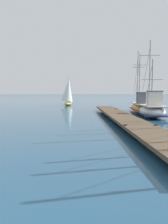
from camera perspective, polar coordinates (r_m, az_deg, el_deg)
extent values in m
cube|color=brown|center=(16.93, 9.51, -1.29)|extent=(2.65, 23.14, 0.16)
cylinder|color=#4C3D2D|center=(10.35, 17.13, -6.74)|extent=(0.36, 0.36, 0.29)
cylinder|color=#4C3D2D|center=(14.72, 11.27, -3.14)|extent=(0.36, 0.36, 0.29)
cylinder|color=#4C3D2D|center=(19.21, 8.15, -1.19)|extent=(0.36, 0.36, 0.29)
cylinder|color=#4C3D2D|center=(23.75, 6.21, 0.02)|extent=(0.36, 0.36, 0.29)
cylinder|color=#4C3D2D|center=(28.32, 4.90, 0.84)|extent=(0.36, 0.36, 0.29)
cube|color=#333338|center=(12.27, 10.11, -3.13)|extent=(0.13, 0.20, 0.08)
cube|color=#333338|center=(12.70, 17.20, -3.00)|extent=(0.13, 0.20, 0.08)
ellipsoid|color=silver|center=(20.72, 16.40, 0.17)|extent=(2.48, 4.70, 1.06)
cube|color=#B2AD9E|center=(20.69, 16.44, 1.52)|extent=(2.20, 4.23, 0.08)
cube|color=#19234C|center=(20.74, 16.39, -0.48)|extent=(2.49, 4.61, 0.08)
cube|color=silver|center=(20.01, 16.94, 3.18)|extent=(1.21, 1.04, 1.16)
cube|color=#3D3D42|center=(20.00, 16.98, 4.94)|extent=(1.30, 1.12, 0.06)
cylinder|color=#B2ADA3|center=(20.89, 16.43, 7.04)|extent=(0.11, 0.11, 3.92)
cylinder|color=#B2ADA3|center=(20.90, 16.44, 7.68)|extent=(1.76, 0.27, 0.06)
cylinder|color=#333338|center=(21.93, 15.79, 7.47)|extent=(0.27, 2.03, 2.90)
cylinder|color=#B2ADA3|center=(21.92, 15.86, 9.33)|extent=(0.11, 0.11, 5.73)
cylinder|color=#B2ADA3|center=(22.09, 15.96, 13.25)|extent=(1.76, 0.27, 0.06)
cylinder|color=#333338|center=(23.45, 15.01, 9.76)|extent=(0.38, 2.96, 4.24)
ellipsoid|color=gold|center=(26.03, 13.46, 1.09)|extent=(2.54, 6.64, 0.96)
cube|color=#B2AD9E|center=(26.01, 13.48, 2.05)|extent=(2.25, 5.97, 0.08)
cube|color=#B21E19|center=(26.05, 13.45, 0.61)|extent=(2.53, 6.51, 0.08)
cube|color=#565B66|center=(25.02, 13.82, 3.32)|extent=(1.04, 1.81, 1.13)
cube|color=#3D3D42|center=(25.01, 13.85, 4.68)|extent=(1.12, 1.95, 0.06)
cylinder|color=#B2ADA3|center=(26.34, 13.50, 8.03)|extent=(0.11, 0.11, 5.38)
cylinder|color=#B2ADA3|center=(26.45, 13.57, 11.18)|extent=(1.33, 0.28, 0.06)
cylinder|color=#333338|center=(27.79, 13.10, 8.43)|extent=(0.48, 2.76, 3.98)
cylinder|color=#B2ADA3|center=(27.79, 13.09, 8.41)|extent=(0.11, 0.11, 5.90)
cylinder|color=#B2ADA3|center=(27.88, 13.14, 10.67)|extent=(1.33, 0.28, 0.06)
cylinder|color=#333338|center=(29.39, 12.69, 8.81)|extent=(0.53, 3.03, 4.36)
ellipsoid|color=gold|center=(37.58, -3.91, 2.12)|extent=(1.60, 3.84, 0.60)
cylinder|color=#B2ADA3|center=(37.63, -3.91, 5.73)|extent=(0.08, 0.08, 4.13)
cone|color=silver|center=(37.28, -3.99, 5.42)|extent=(2.46, 2.15, 3.69)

